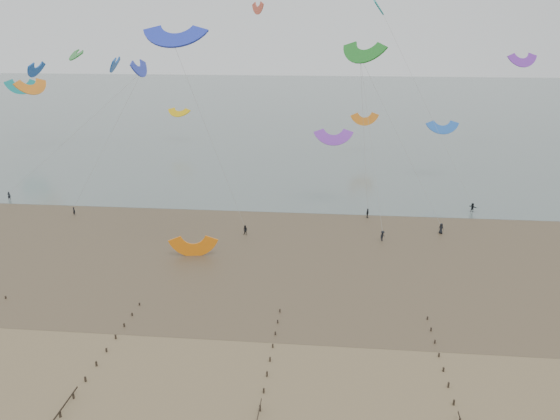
{
  "coord_description": "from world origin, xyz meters",
  "views": [
    {
      "loc": [
        9.96,
        -47.84,
        33.81
      ],
      "look_at": [
        2.43,
        28.0,
        8.0
      ],
      "focal_mm": 35.0,
      "sensor_mm": 36.0,
      "label": 1
    }
  ],
  "objects": [
    {
      "name": "kitesurfers",
      "position": [
        22.88,
        46.09,
        0.89
      ],
      "size": [
        120.72,
        18.21,
        1.85
      ],
      "color": "black",
      "rests_on": "ground"
    },
    {
      "name": "ground",
      "position": [
        0.0,
        0.0,
        0.0
      ],
      "size": [
        500.0,
        500.0,
        0.0
      ],
      "primitive_type": "plane",
      "color": "brown",
      "rests_on": "ground"
    },
    {
      "name": "sea_and_shore",
      "position": [
        -4.08,
        34.4,
        0.01
      ],
      "size": [
        500.0,
        665.0,
        0.03
      ],
      "color": "#475654",
      "rests_on": "ground"
    },
    {
      "name": "grounded_kite",
      "position": [
        -11.0,
        28.15,
        0.0
      ],
      "size": [
        6.95,
        5.8,
        3.44
      ],
      "primitive_type": null,
      "rotation": [
        1.54,
        0.0,
        0.16
      ],
      "color": "orange",
      "rests_on": "ground"
    },
    {
      "name": "kites_airborne",
      "position": [
        -18.62,
        86.33,
        21.19
      ],
      "size": [
        258.49,
        116.93,
        36.38
      ],
      "color": "#134EB3",
      "rests_on": "ground"
    },
    {
      "name": "kitesurfer_lead",
      "position": [
        -38.15,
        44.74,
        0.79
      ],
      "size": [
        0.69,
        0.62,
        1.59
      ],
      "primitive_type": "imported",
      "rotation": [
        0.0,
        0.0,
        2.6
      ],
      "color": "black",
      "rests_on": "ground"
    }
  ]
}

